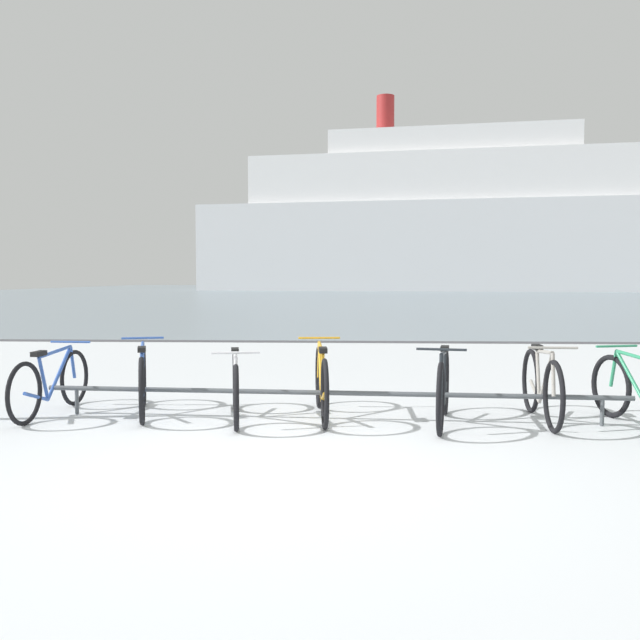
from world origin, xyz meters
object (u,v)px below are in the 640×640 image
at_px(bicycle_5, 541,386).
at_px(ferry_ship, 460,225).
at_px(bicycle_2, 236,386).
at_px(bicycle_4, 443,388).
at_px(bicycle_1, 143,381).
at_px(bicycle_3, 321,383).
at_px(bicycle_0, 51,383).

distance_m(bicycle_5, ferry_ship, 67.73).
xyz_separation_m(bicycle_2, bicycle_4, (2.10, -0.14, 0.02)).
xyz_separation_m(bicycle_1, bicycle_3, (1.91, -0.07, 0.01)).
relative_size(bicycle_0, bicycle_5, 1.02).
height_order(bicycle_0, ferry_ship, ferry_ship).
bearing_deg(bicycle_5, bicycle_3, 177.01).
xyz_separation_m(bicycle_2, bicycle_3, (0.88, 0.14, 0.02)).
xyz_separation_m(bicycle_0, bicycle_4, (4.10, -0.30, 0.03)).
bearing_deg(ferry_ship, bicycle_4, -99.13).
bearing_deg(bicycle_3, bicycle_2, -170.97).
bearing_deg(bicycle_4, bicycle_5, 9.35).
relative_size(bicycle_2, bicycle_3, 0.97).
height_order(bicycle_1, bicycle_2, bicycle_1).
relative_size(bicycle_3, ferry_ship, 0.03).
bearing_deg(bicycle_3, bicycle_4, -13.03).
height_order(bicycle_0, bicycle_2, bicycle_2).
relative_size(bicycle_0, bicycle_3, 0.96).
xyz_separation_m(bicycle_0, bicycle_1, (0.97, 0.05, 0.02)).
height_order(bicycle_0, bicycle_4, bicycle_4).
bearing_deg(bicycle_1, bicycle_0, -177.02).
relative_size(bicycle_0, bicycle_1, 1.03).
xyz_separation_m(bicycle_0, bicycle_2, (2.00, -0.16, 0.00)).
bearing_deg(bicycle_3, bicycle_1, 178.01).
distance_m(bicycle_1, bicycle_3, 1.91).
bearing_deg(bicycle_5, ferry_ship, 81.70).
height_order(bicycle_3, ferry_ship, ferry_ship).
distance_m(bicycle_2, bicycle_4, 2.10).
height_order(bicycle_3, bicycle_5, bicycle_5).
xyz_separation_m(bicycle_3, bicycle_5, (2.23, -0.12, 0.00)).
relative_size(bicycle_3, bicycle_4, 1.05).
relative_size(bicycle_1, bicycle_4, 0.99).
height_order(bicycle_2, bicycle_4, bicycle_4).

